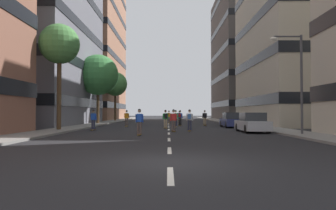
{
  "coord_description": "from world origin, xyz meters",
  "views": [
    {
      "loc": [
        -0.06,
        -9.69,
        1.55
      ],
      "look_at": [
        0.0,
        21.16,
        2.26
      ],
      "focal_mm": 33.41,
      "sensor_mm": 36.0,
      "label": 1
    }
  ],
  "objects_px": {
    "parked_car_mid": "(231,120)",
    "skater_2": "(175,117)",
    "skater_8": "(179,115)",
    "streetlamp_right": "(295,73)",
    "street_tree_near": "(59,45)",
    "street_tree_mid": "(97,75)",
    "street_tree_far": "(115,84)",
    "skater_1": "(165,118)",
    "parked_car_near": "(251,123)",
    "skater_7": "(173,119)",
    "skater_5": "(93,119)",
    "skater_0": "(168,116)",
    "skater_4": "(179,117)",
    "skater_3": "(204,117)",
    "skater_6": "(126,117)",
    "skater_9": "(189,119)",
    "skater_10": "(139,121)"
  },
  "relations": [
    {
      "from": "skater_0",
      "to": "street_tree_far",
      "type": "bearing_deg",
      "value": 133.94
    },
    {
      "from": "skater_0",
      "to": "skater_9",
      "type": "distance_m",
      "value": 18.03
    },
    {
      "from": "skater_4",
      "to": "skater_10",
      "type": "distance_m",
      "value": 14.85
    },
    {
      "from": "skater_6",
      "to": "streetlamp_right",
      "type": "bearing_deg",
      "value": -45.8
    },
    {
      "from": "skater_6",
      "to": "skater_1",
      "type": "bearing_deg",
      "value": -42.54
    },
    {
      "from": "skater_5",
      "to": "skater_8",
      "type": "height_order",
      "value": "same"
    },
    {
      "from": "street_tree_mid",
      "to": "skater_10",
      "type": "xyz_separation_m",
      "value": [
        7.01,
        -18.79,
        -5.31
      ]
    },
    {
      "from": "street_tree_near",
      "to": "street_tree_far",
      "type": "height_order",
      "value": "street_tree_near"
    },
    {
      "from": "parked_car_near",
      "to": "skater_1",
      "type": "xyz_separation_m",
      "value": [
        -6.75,
        5.61,
        0.32
      ]
    },
    {
      "from": "street_tree_near",
      "to": "street_tree_mid",
      "type": "distance_m",
      "value": 14.22
    },
    {
      "from": "parked_car_mid",
      "to": "skater_1",
      "type": "distance_m",
      "value": 7.06
    },
    {
      "from": "street_tree_near",
      "to": "streetlamp_right",
      "type": "bearing_deg",
      "value": -16.31
    },
    {
      "from": "parked_car_mid",
      "to": "skater_2",
      "type": "xyz_separation_m",
      "value": [
        -5.74,
        0.18,
        0.32
      ]
    },
    {
      "from": "parked_car_near",
      "to": "skater_7",
      "type": "relative_size",
      "value": 2.47
    },
    {
      "from": "streetlamp_right",
      "to": "skater_6",
      "type": "bearing_deg",
      "value": 134.2
    },
    {
      "from": "skater_3",
      "to": "skater_5",
      "type": "bearing_deg",
      "value": -138.32
    },
    {
      "from": "skater_6",
      "to": "skater_9",
      "type": "height_order",
      "value": "same"
    },
    {
      "from": "skater_8",
      "to": "skater_0",
      "type": "bearing_deg",
      "value": -102.01
    },
    {
      "from": "street_tree_mid",
      "to": "skater_5",
      "type": "distance_m",
      "value": 14.39
    },
    {
      "from": "street_tree_mid",
      "to": "streetlamp_right",
      "type": "relative_size",
      "value": 1.35
    },
    {
      "from": "street_tree_near",
      "to": "skater_0",
      "type": "xyz_separation_m",
      "value": [
        9.05,
        17.8,
        -6.09
      ]
    },
    {
      "from": "streetlamp_right",
      "to": "skater_5",
      "type": "xyz_separation_m",
      "value": [
        -14.77,
        6.15,
        -3.15
      ]
    },
    {
      "from": "skater_8",
      "to": "skater_2",
      "type": "bearing_deg",
      "value": -93.14
    },
    {
      "from": "street_tree_mid",
      "to": "skater_3",
      "type": "xyz_separation_m",
      "value": [
        13.18,
        -3.67,
        -5.28
      ]
    },
    {
      "from": "parked_car_mid",
      "to": "skater_6",
      "type": "xyz_separation_m",
      "value": [
        -10.98,
        1.83,
        0.29
      ]
    },
    {
      "from": "parked_car_mid",
      "to": "street_tree_far",
      "type": "relative_size",
      "value": 0.54
    },
    {
      "from": "skater_2",
      "to": "skater_5",
      "type": "xyz_separation_m",
      "value": [
        -7.14,
        -5.44,
        -0.03
      ]
    },
    {
      "from": "parked_car_near",
      "to": "skater_6",
      "type": "relative_size",
      "value": 2.47
    },
    {
      "from": "street_tree_near",
      "to": "skater_7",
      "type": "height_order",
      "value": "street_tree_near"
    },
    {
      "from": "skater_8",
      "to": "streetlamp_right",
      "type": "bearing_deg",
      "value": -78.0
    },
    {
      "from": "skater_3",
      "to": "skater_5",
      "type": "xyz_separation_m",
      "value": [
        -10.61,
        -9.45,
        -0.03
      ]
    },
    {
      "from": "streetlamp_right",
      "to": "skater_5",
      "type": "height_order",
      "value": "streetlamp_right"
    },
    {
      "from": "parked_car_near",
      "to": "skater_8",
      "type": "height_order",
      "value": "skater_8"
    },
    {
      "from": "parked_car_near",
      "to": "streetlamp_right",
      "type": "bearing_deg",
      "value": -63.18
    },
    {
      "from": "skater_1",
      "to": "skater_2",
      "type": "xyz_separation_m",
      "value": [
        1.01,
        2.23,
        0.0
      ]
    },
    {
      "from": "street_tree_mid",
      "to": "skater_0",
      "type": "bearing_deg",
      "value": 21.69
    },
    {
      "from": "skater_3",
      "to": "skater_10",
      "type": "xyz_separation_m",
      "value": [
        -6.17,
        -15.12,
        -0.03
      ]
    },
    {
      "from": "skater_6",
      "to": "street_tree_mid",
      "type": "bearing_deg",
      "value": 126.48
    },
    {
      "from": "skater_3",
      "to": "skater_5",
      "type": "distance_m",
      "value": 14.21
    },
    {
      "from": "street_tree_near",
      "to": "skater_8",
      "type": "relative_size",
      "value": 4.87
    },
    {
      "from": "skater_1",
      "to": "skater_10",
      "type": "relative_size",
      "value": 1.0
    },
    {
      "from": "street_tree_far",
      "to": "skater_4",
      "type": "distance_m",
      "value": 20.81
    },
    {
      "from": "parked_car_mid",
      "to": "skater_1",
      "type": "bearing_deg",
      "value": -163.09
    },
    {
      "from": "parked_car_near",
      "to": "street_tree_near",
      "type": "height_order",
      "value": "street_tree_near"
    },
    {
      "from": "parked_car_mid",
      "to": "skater_4",
      "type": "bearing_deg",
      "value": 145.46
    },
    {
      "from": "street_tree_near",
      "to": "skater_2",
      "type": "distance_m",
      "value": 13.16
    },
    {
      "from": "skater_1",
      "to": "street_tree_near",
      "type": "bearing_deg",
      "value": -153.77
    },
    {
      "from": "street_tree_near",
      "to": "skater_4",
      "type": "xyz_separation_m",
      "value": [
        10.29,
        9.89,
        -6.06
      ]
    },
    {
      "from": "skater_1",
      "to": "skater_4",
      "type": "xyz_separation_m",
      "value": [
        1.6,
        5.6,
        0.0
      ]
    },
    {
      "from": "skater_3",
      "to": "skater_8",
      "type": "height_order",
      "value": "same"
    }
  ]
}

